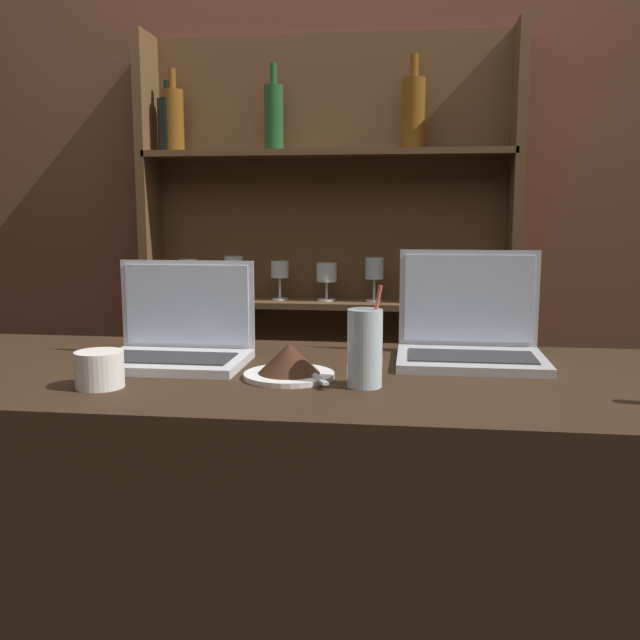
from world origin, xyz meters
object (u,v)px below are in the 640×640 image
object	(u,v)px
cake_plate	(289,363)
water_glass	(365,348)
laptop_far	(470,337)
laptop_near	(178,341)
coffee_cup	(100,369)

from	to	relation	value
cake_plate	water_glass	xyz separation A→B (m)	(0.15, -0.05, 0.04)
cake_plate	water_glass	bearing A→B (deg)	-17.94
laptop_far	laptop_near	bearing A→B (deg)	-170.79
coffee_cup	laptop_near	bearing A→B (deg)	73.09
water_glass	coffee_cup	bearing A→B (deg)	-171.73
laptop_near	cake_plate	bearing A→B (deg)	-23.34
laptop_near	cake_plate	size ratio (longest dim) A/B	1.66
cake_plate	coffee_cup	bearing A→B (deg)	-160.24
laptop_near	coffee_cup	world-z (taller)	laptop_near
cake_plate	coffee_cup	world-z (taller)	cake_plate
laptop_near	cake_plate	world-z (taller)	laptop_near
laptop_near	water_glass	size ratio (longest dim) A/B	1.60
cake_plate	water_glass	distance (m)	0.16
laptop_near	laptop_far	distance (m)	0.62
cake_plate	water_glass	size ratio (longest dim) A/B	0.96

